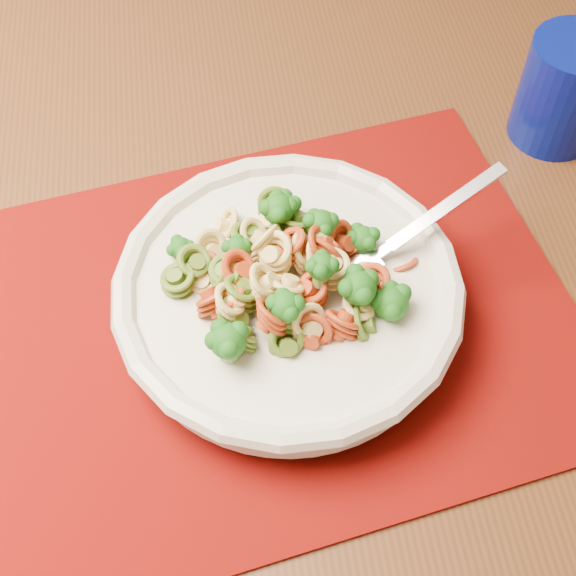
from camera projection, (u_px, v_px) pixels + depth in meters
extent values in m
cube|color=#4D2915|center=(225.00, 226.00, 0.75)|extent=(1.34, 0.97, 0.04)
cube|color=#4D2915|center=(572.00, 166.00, 1.27)|extent=(0.08, 0.08, 0.68)
cube|color=#630804|center=(278.00, 320.00, 0.66)|extent=(0.49, 0.39, 0.00)
cylinder|color=beige|center=(288.00, 312.00, 0.66)|extent=(0.12, 0.12, 0.01)
cylinder|color=beige|center=(288.00, 298.00, 0.64)|extent=(0.26, 0.26, 0.03)
torus|color=beige|center=(288.00, 287.00, 0.63)|extent=(0.28, 0.28, 0.02)
cylinder|color=#040E5A|center=(564.00, 91.00, 0.74)|extent=(0.08, 0.08, 0.10)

